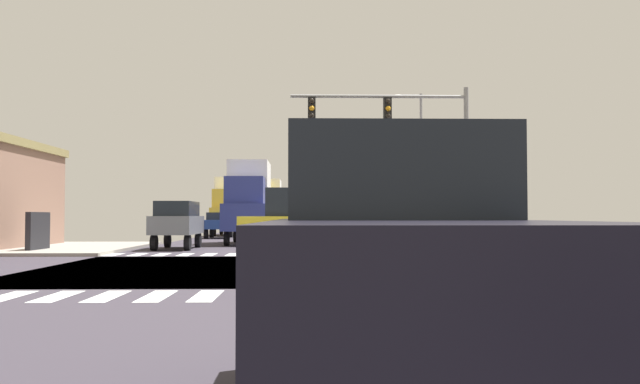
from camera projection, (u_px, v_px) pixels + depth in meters
name	position (u px, v px, depth m)	size (l,w,h in m)	color
ground	(264.00, 269.00, 20.88)	(90.00, 90.00, 0.05)	#332E37
sidewalk_corner_ne	(540.00, 247.00, 33.19)	(12.00, 12.00, 0.14)	gray
sidewalk_corner_nw	(12.00, 248.00, 32.56)	(12.00, 12.00, 0.14)	gray
crosswalk_near	(231.00, 296.00, 13.59)	(13.50, 2.00, 0.01)	white
crosswalk_far	(269.00, 254.00, 28.17)	(13.50, 2.00, 0.01)	white
traffic_signal_mast	(400.00, 130.00, 28.06)	(7.51, 0.55, 7.06)	gray
street_lamp	(418.00, 155.00, 40.00)	(1.78, 0.32, 8.97)	gray
box_truck_crossing_2	(249.00, 200.00, 39.11)	(2.40, 7.20, 4.85)	black
pickup_queued_1	(405.00, 261.00, 5.05)	(2.00, 5.10, 2.35)	black
sedan_leading_2	(219.00, 223.00, 49.04)	(1.80, 4.30, 1.88)	black
box_truck_trailing_3	(230.00, 205.00, 56.26)	(2.40, 7.20, 4.85)	black
suv_middle_1	(328.00, 225.00, 17.48)	(4.60, 1.96, 2.34)	black
box_truck_outer_4	(267.00, 205.00, 59.27)	(2.40, 7.20, 4.85)	black
suv_inner_2	(177.00, 221.00, 32.91)	(1.96, 4.60, 2.34)	black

